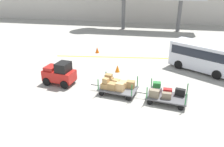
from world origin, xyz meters
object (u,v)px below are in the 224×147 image
safety_cone_near (117,68)px  safety_cone_far (97,50)px  baggage_cart_middle (165,94)px  shuttle_van (203,55)px  baggage_cart_lead (116,85)px  baggage_tug (60,74)px

safety_cone_near → safety_cone_far: same height
baggage_cart_middle → shuttle_van: size_ratio=0.61×
baggage_cart_lead → baggage_cart_middle: baggage_cart_lead is taller
baggage_tug → shuttle_van: (9.88, 4.33, 0.48)m
shuttle_van → safety_cone_far: (-9.05, 2.75, -0.96)m
baggage_tug → baggage_cart_lead: size_ratio=0.73×
baggage_cart_lead → shuttle_van: shuttle_van is taller
baggage_cart_middle → shuttle_van: (2.95, 5.48, 0.74)m
baggage_tug → safety_cone_near: baggage_tug is taller
shuttle_van → safety_cone_near: bearing=-166.6°
baggage_tug → safety_cone_near: size_ratio=4.10×
baggage_tug → baggage_cart_lead: baggage_tug is taller
shuttle_van → safety_cone_near: shuttle_van is taller
baggage_cart_lead → safety_cone_far: (-3.14, 7.73, -0.28)m
shuttle_van → safety_cone_near: (-6.39, -1.52, -0.96)m
baggage_cart_middle → safety_cone_near: 5.24m
baggage_tug → safety_cone_far: bearing=83.3°
baggage_cart_middle → baggage_cart_lead: bearing=170.5°
baggage_tug → baggage_cart_lead: bearing=-9.3°
baggage_cart_middle → safety_cone_far: size_ratio=5.60×
baggage_cart_middle → shuttle_van: shuttle_van is taller
baggage_tug → safety_cone_near: (3.49, 2.81, -0.48)m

